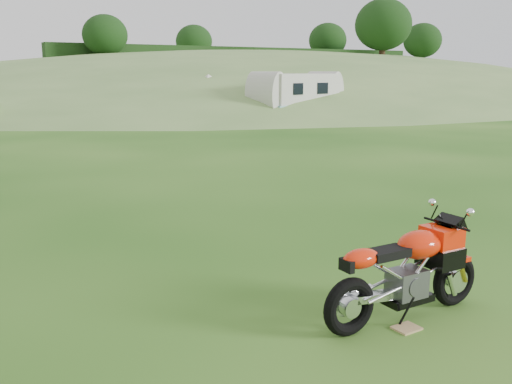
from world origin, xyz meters
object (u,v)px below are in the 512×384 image
tent_right (209,94)px  sport_motorcycle (406,265)px  plywood_board (407,328)px  caravan (296,97)px

tent_right → sport_motorcycle: bearing=-122.5°
plywood_board → tent_right: size_ratio=0.09×
tent_right → caravan: tent_right is taller
sport_motorcycle → caravan: bearing=58.6°
plywood_board → tent_right: 23.99m
sport_motorcycle → plywood_board: 0.56m
sport_motorcycle → tent_right: tent_right is taller
plywood_board → caravan: (11.80, 18.21, 1.08)m
caravan → sport_motorcycle: bearing=-132.9°
caravan → plywood_board: bearing=-132.9°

